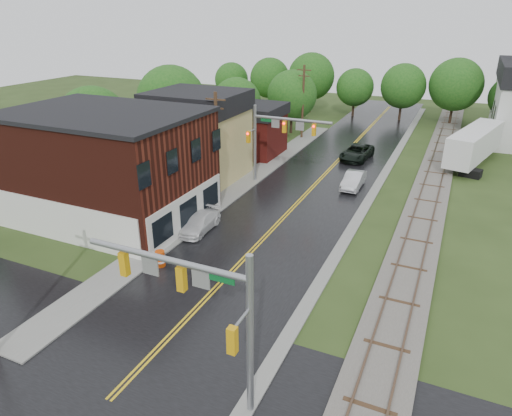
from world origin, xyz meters
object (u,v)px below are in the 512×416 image
Objects in this scene: suv_dark at (357,152)px; semi_trailer at (475,144)px; construction_barrel at (160,259)px; tree_left_b at (172,102)px; sedan_silver at (354,180)px; traffic_signal_near at (199,295)px; tree_left_c at (237,104)px; utility_pole_b at (217,144)px; tree_left_a at (94,125)px; pickup_white at (200,223)px; brick_building at (107,165)px; utility_pole_c at (303,101)px; traffic_signal_far at (276,132)px; tree_left_e at (293,96)px.

suv_dark is 0.46× the size of semi_trailer.
tree_left_b is at bearing 121.50° from construction_barrel.
sedan_silver is (21.25, -2.89, -5.00)m from tree_left_b.
traffic_signal_near is 0.96× the size of tree_left_c.
utility_pole_b reaches higher than construction_barrel.
tree_left_a reaches higher than suv_dark.
sedan_silver is 1.01× the size of pickup_white.
tree_left_c reaches higher than pickup_white.
tree_left_c is (-1.36, 24.90, 0.36)m from brick_building.
traffic_signal_far is at bearing -78.91° from utility_pole_c.
suv_dark is 5.27× the size of construction_barrel.
construction_barrel is (9.42, -29.90, -3.98)m from tree_left_c.
pickup_white is 5.47m from construction_barrel.
tree_left_a is 20.01m from construction_barrel.
tree_left_e is at bearing 167.75° from semi_trailer.
construction_barrel is at bearing -58.50° from tree_left_b.
utility_pole_b and utility_pole_c have the same top height.
semi_trailer is 11.37× the size of construction_barrel.
pickup_white is at bearing -124.98° from semi_trailer.
traffic_signal_near is 0.60× the size of semi_trailer.
sedan_silver is at bearing 17.01° from tree_left_a.
tree_left_a is at bearing -108.43° from tree_left_c.
suv_dark is at bearing 72.15° from pickup_white.
suv_dark is at bearing 64.45° from traffic_signal_far.
brick_building is at bearing -134.47° from semi_trailer.
tree_left_a is at bearing -162.92° from sedan_silver.
pickup_white reaches higher than construction_barrel.
tree_left_e is at bearing 50.19° from tree_left_c.
utility_pole_c reaches higher than traffic_signal_far.
construction_barrel is at bearing -97.55° from suv_dark.
utility_pole_c reaches higher than suv_dark.
sedan_silver is (15.89, 14.01, -3.43)m from brick_building.
traffic_signal_far is 12.40m from pickup_white.
sedan_silver is 15.63m from semi_trailer.
construction_barrel is at bearing -112.32° from sedan_silver.
semi_trailer is at bearing 43.77° from utility_pole_b.
tree_left_b reaches higher than traffic_signal_far.
utility_pole_b is 1.04× the size of tree_left_a.
sedan_silver is (6.87, 2.01, -4.25)m from traffic_signal_far.
pickup_white is 31.36m from semi_trailer.
suv_dark is at bearing -36.11° from utility_pole_c.
tree_left_e reaches higher than suv_dark.
utility_pole_b is at bearing -90.00° from utility_pole_c.
tree_left_c is 1.76× the size of pickup_white.
tree_left_e reaches higher than pickup_white.
traffic_signal_far is (9.01, 12.00, 0.82)m from brick_building.
brick_building is at bearing 148.17° from construction_barrel.
utility_pole_b is 2.07× the size of pickup_white.
suv_dark is at bearing 61.73° from utility_pole_b.
traffic_signal_far is 17.16m from tree_left_a.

